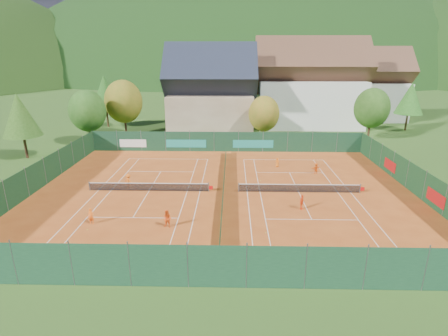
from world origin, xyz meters
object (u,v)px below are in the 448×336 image
(player_right_near, at_px, (302,202))
(player_left_mid, at_px, (167,219))
(chalet, at_px, (211,96))
(hotel_block_b, at_px, (366,89))
(player_right_far_b, at_px, (316,168))
(hotel_block_a, at_px, (309,89))
(player_right_far_a, at_px, (277,162))
(ball_hopper, at_px, (379,252))
(player_left_near, at_px, (91,216))
(player_left_far, at_px, (128,181))

(player_right_near, bearing_deg, player_left_mid, 137.03)
(chalet, bearing_deg, hotel_block_b, 22.99)
(player_right_near, xyz_separation_m, player_right_far_b, (3.67, 10.30, -0.04))
(chalet, distance_m, player_right_far_b, 28.42)
(hotel_block_a, bearing_deg, hotel_block_b, 29.74)
(player_right_far_b, bearing_deg, player_right_far_a, -56.99)
(ball_hopper, bearing_deg, player_left_near, 167.81)
(player_left_near, height_order, player_right_far_b, player_left_near)
(player_right_near, relative_size, player_right_far_b, 1.06)
(hotel_block_a, relative_size, hotel_block_b, 1.25)
(ball_hopper, xyz_separation_m, player_left_mid, (-15.96, 4.39, 0.24))
(chalet, relative_size, player_right_far_a, 13.13)
(hotel_block_a, height_order, ball_hopper, hotel_block_a)
(player_right_near, xyz_separation_m, player_right_far_a, (-0.73, 12.93, -0.11))
(ball_hopper, xyz_separation_m, player_left_far, (-21.85, 13.44, 0.23))
(hotel_block_a, height_order, player_left_near, hotel_block_a)
(hotel_block_a, distance_m, player_left_far, 44.42)
(chalet, xyz_separation_m, hotel_block_b, (33.00, 14.00, -0.01))
(hotel_block_b, bearing_deg, player_right_far_a, -123.37)
(player_left_far, bearing_deg, player_right_far_b, -137.88)
(chalet, xyz_separation_m, player_right_far_a, (9.74, -21.31, -6.01))
(player_left_mid, xyz_separation_m, player_right_near, (12.00, 3.91, -0.06))
(ball_hopper, distance_m, player_right_near, 9.20)
(player_left_near, bearing_deg, player_right_far_b, 32.42)
(chalet, bearing_deg, player_left_far, -104.30)
(player_left_far, relative_size, player_right_near, 1.08)
(hotel_block_b, relative_size, player_right_near, 11.88)
(chalet, bearing_deg, player_right_far_a, -65.43)
(player_right_near, height_order, player_right_far_b, player_right_near)
(hotel_block_a, height_order, player_left_far, hotel_block_a)
(player_left_near, xyz_separation_m, player_right_near, (18.70, 3.41, 0.01))
(chalet, height_order, hotel_block_b, chalet)
(ball_hopper, height_order, player_left_mid, player_left_mid)
(player_right_near, distance_m, player_right_far_b, 10.94)
(player_left_mid, xyz_separation_m, player_right_far_a, (11.27, 16.84, -0.17))
(chalet, bearing_deg, hotel_block_a, 17.53)
(player_right_near, bearing_deg, chalet, 45.97)
(player_right_far_b, bearing_deg, ball_hopper, 64.72)
(ball_hopper, relative_size, player_right_far_a, 0.65)
(player_left_near, distance_m, player_left_far, 8.59)
(ball_hopper, bearing_deg, player_left_mid, 164.62)
(player_left_far, xyz_separation_m, player_right_far_a, (17.16, 7.79, -0.17))
(ball_hopper, bearing_deg, player_right_far_b, 90.90)
(player_left_far, bearing_deg, player_left_near, 113.24)
(hotel_block_a, bearing_deg, player_left_near, -121.95)
(ball_hopper, distance_m, player_left_near, 23.18)
(player_right_near, bearing_deg, player_left_far, 102.94)
(player_left_mid, height_order, player_right_far_a, player_left_mid)
(hotel_block_b, bearing_deg, player_left_far, -133.16)
(ball_hopper, height_order, player_right_far_b, player_right_far_b)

